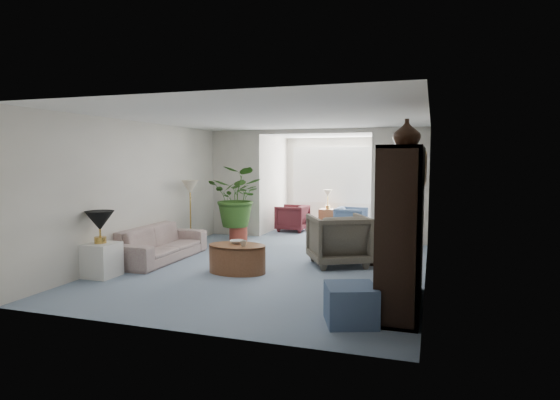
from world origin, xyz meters
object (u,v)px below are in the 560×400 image
(plant_pot, at_px, (238,234))
(sunroom_table, at_px, (328,219))
(framed_picture, at_px, (425,168))
(end_table, at_px, (101,260))
(sunroom_chair_blue, at_px, (351,221))
(floor_lamp, at_px, (190,187))
(coffee_table, at_px, (237,259))
(side_table_dark, at_px, (381,247))
(coffee_cup, at_px, (243,243))
(wingback_chair, at_px, (338,240))
(entertainment_cabinet, at_px, (402,228))
(sunroom_chair_maroon, at_px, (292,218))
(sofa, at_px, (160,243))
(ottoman, at_px, (351,304))
(cabinet_urn, at_px, (407,133))
(coffee_bowl, at_px, (237,242))
(table_lamp, at_px, (100,221))

(plant_pot, relative_size, sunroom_table, 0.78)
(framed_picture, xyz_separation_m, end_table, (-4.75, -1.23, -1.44))
(sunroom_chair_blue, bearing_deg, floor_lamp, 135.21)
(coffee_table, xyz_separation_m, side_table_dark, (2.14, 1.34, 0.06))
(coffee_table, relative_size, sunroom_chair_blue, 1.31)
(coffee_cup, xyz_separation_m, wingback_chair, (1.29, 1.14, -0.06))
(entertainment_cabinet, bearing_deg, sunroom_chair_blue, 105.76)
(sunroom_chair_maroon, bearing_deg, entertainment_cabinet, 32.44)
(wingback_chair, bearing_deg, side_table_dark, 175.80)
(coffee_table, relative_size, entertainment_cabinet, 0.48)
(sofa, height_order, coffee_cup, sofa)
(side_table_dark, relative_size, ottoman, 1.07)
(side_table_dark, bearing_deg, framed_picture, -55.30)
(coffee_cup, bearing_deg, sofa, 163.87)
(ottoman, relative_size, sunroom_chair_maroon, 0.73)
(sofa, xyz_separation_m, cabinet_urn, (4.32, -0.91, 1.86))
(end_table, xyz_separation_m, ottoman, (4.03, -0.85, -0.05))
(coffee_table, distance_m, plant_pot, 2.90)
(floor_lamp, height_order, side_table_dark, floor_lamp)
(sunroom_chair_maroon, bearing_deg, coffee_bowl, 7.76)
(ottoman, bearing_deg, coffee_table, 140.37)
(framed_picture, height_order, table_lamp, framed_picture)
(coffee_cup, xyz_separation_m, sunroom_table, (0.20, 5.27, -0.24))
(framed_picture, distance_m, sunroom_chair_maroon, 5.41)
(wingback_chair, bearing_deg, sunroom_chair_maroon, -88.81)
(coffee_bowl, xyz_separation_m, side_table_dark, (2.19, 1.24, -0.19))
(sofa, relative_size, table_lamp, 4.72)
(ottoman, height_order, plant_pot, ottoman)
(coffee_bowl, distance_m, side_table_dark, 2.53)
(cabinet_urn, bearing_deg, framed_picture, 73.70)
(table_lamp, height_order, sunroom_chair_blue, table_lamp)
(entertainment_cabinet, bearing_deg, coffee_cup, 160.57)
(framed_picture, xyz_separation_m, plant_pot, (-3.99, 2.36, -1.54))
(coffee_bowl, bearing_deg, wingback_chair, 32.24)
(sunroom_chair_blue, bearing_deg, table_lamp, 153.79)
(coffee_bowl, xyz_separation_m, plant_pot, (-1.08, 2.57, -0.32))
(wingback_chair, xyz_separation_m, entertainment_cabinet, (1.18, -2.01, 0.55))
(end_table, distance_m, table_lamp, 0.61)
(coffee_bowl, distance_m, sunroom_chair_maroon, 4.33)
(coffee_bowl, bearing_deg, end_table, -151.21)
(table_lamp, height_order, coffee_cup, table_lamp)
(coffee_cup, bearing_deg, table_lamp, -158.29)
(table_lamp, relative_size, sunroom_table, 0.86)
(sunroom_table, bearing_deg, sofa, -113.44)
(sunroom_chair_maroon, distance_m, sunroom_table, 1.06)
(entertainment_cabinet, distance_m, sunroom_table, 6.59)
(framed_picture, relative_size, sunroom_table, 0.97)
(floor_lamp, height_order, wingback_chair, floor_lamp)
(entertainment_cabinet, bearing_deg, framed_picture, 79.86)
(table_lamp, height_order, entertainment_cabinet, entertainment_cabinet)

